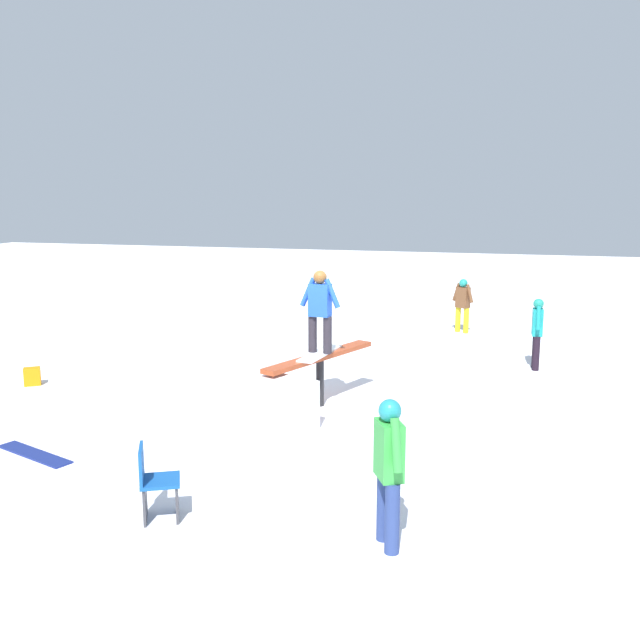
% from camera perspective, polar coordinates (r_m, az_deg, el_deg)
% --- Properties ---
extents(ground_plane, '(60.00, 60.00, 0.00)m').
position_cam_1_polar(ground_plane, '(12.51, -0.00, -6.85)').
color(ground_plane, white).
extents(rail_feature, '(2.64, 1.31, 0.92)m').
position_cam_1_polar(rail_feature, '(12.29, -0.00, -3.38)').
color(rail_feature, black).
rests_on(rail_feature, ground).
extents(snow_kicker_ramp, '(2.24, 2.08, 0.79)m').
position_cam_1_polar(snow_kicker_ramp, '(11.04, -6.01, -7.18)').
color(snow_kicker_ramp, white).
rests_on(snow_kicker_ramp, ground).
extents(main_rider_on_rail, '(1.39, 0.74, 1.45)m').
position_cam_1_polar(main_rider_on_rail, '(12.11, -0.00, 0.62)').
color(main_rider_on_rail, white).
rests_on(main_rider_on_rail, rail_feature).
extents(bystander_brown, '(0.41, 0.59, 1.41)m').
position_cam_1_polar(bystander_brown, '(18.87, 11.34, 1.37)').
color(bystander_brown, gold).
rests_on(bystander_brown, ground).
extents(bystander_teal, '(0.60, 0.22, 1.49)m').
position_cam_1_polar(bystander_teal, '(15.44, 16.98, -0.75)').
color(bystander_teal, black).
rests_on(bystander_teal, ground).
extents(bystander_green, '(0.67, 0.41, 1.62)m').
position_cam_1_polar(bystander_green, '(7.59, 5.53, -11.48)').
color(bystander_green, navy).
rests_on(bystander_green, ground).
extents(loose_snowboard_navy, '(0.76, 1.44, 0.02)m').
position_cam_1_polar(loose_snowboard_navy, '(11.08, -21.89, -9.93)').
color(loose_snowboard_navy, navy).
rests_on(loose_snowboard_navy, ground).
extents(folding_chair, '(0.59, 0.59, 0.88)m').
position_cam_1_polar(folding_chair, '(8.53, -13.00, -12.73)').
color(folding_chair, '#3F3F44').
rests_on(folding_chair, ground).
extents(backpack_on_snow, '(0.35, 0.37, 0.34)m').
position_cam_1_polar(backpack_on_snow, '(14.78, -22.03, -4.21)').
color(backpack_on_snow, orange).
rests_on(backpack_on_snow, ground).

